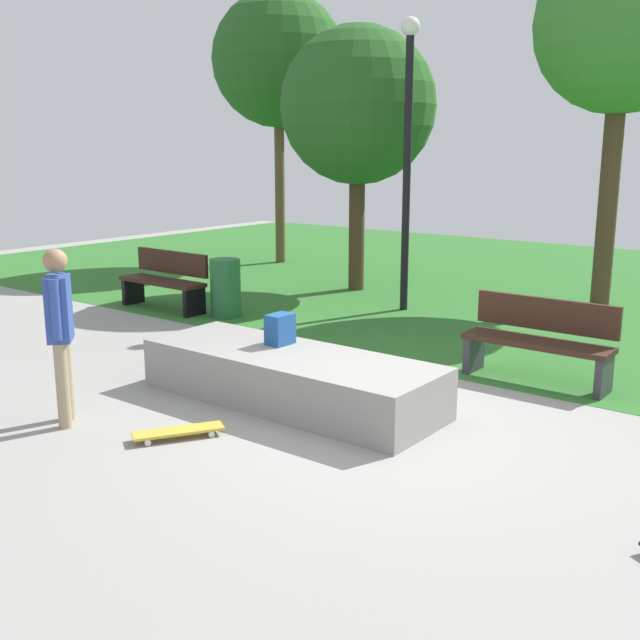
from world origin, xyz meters
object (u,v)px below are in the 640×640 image
object	(u,v)px
park_bench_near_lamppost	(165,279)
tree_slender_maple	(278,60)
park_bench_center_lawn	(540,339)
tree_leaning_ash	(358,107)
backpack_on_ledge	(280,329)
lamp_post	(408,138)
skater_performing_trick	(60,324)
tree_broad_elm	(623,27)
skateboard_by_ledge	(178,431)
concrete_ledge	(290,377)
trash_bin	(226,288)

from	to	relation	value
park_bench_near_lamppost	tree_slender_maple	size ratio (longest dim) A/B	0.28
park_bench_center_lawn	tree_leaning_ash	world-z (taller)	tree_leaning_ash
backpack_on_ledge	lamp_post	size ratio (longest dim) A/B	0.07
park_bench_center_lawn	backpack_on_ledge	bearing A→B (deg)	-135.27
park_bench_center_lawn	park_bench_near_lamppost	size ratio (longest dim) A/B	1.00
skater_performing_trick	park_bench_near_lamppost	size ratio (longest dim) A/B	1.02
park_bench_center_lawn	tree_leaning_ash	bearing A→B (deg)	145.29
park_bench_near_lamppost	park_bench_center_lawn	bearing A→B (deg)	-0.59
park_bench_center_lawn	tree_broad_elm	world-z (taller)	tree_broad_elm
skateboard_by_ledge	tree_broad_elm	size ratio (longest dim) A/B	0.14
concrete_ledge	park_bench_center_lawn	bearing A→B (deg)	52.04
skater_performing_trick	tree_slender_maple	world-z (taller)	tree_slender_maple
backpack_on_ledge	skater_performing_trick	xyz separation A→B (m)	(-0.96, -1.95, 0.28)
concrete_ledge	tree_leaning_ash	distance (m)	6.91
skateboard_by_ledge	park_bench_center_lawn	size ratio (longest dim) A/B	0.49
lamp_post	park_bench_near_lamppost	bearing A→B (deg)	-143.41
park_bench_center_lawn	lamp_post	distance (m)	4.46
skater_performing_trick	park_bench_center_lawn	size ratio (longest dim) A/B	1.03
backpack_on_ledge	tree_leaning_ash	size ratio (longest dim) A/B	0.07
backpack_on_ledge	tree_slender_maple	bearing A→B (deg)	-138.18
skater_performing_trick	park_bench_near_lamppost	bearing A→B (deg)	128.54
park_bench_near_lamppost	lamp_post	size ratio (longest dim) A/B	0.37
skateboard_by_ledge	trash_bin	world-z (taller)	trash_bin
skater_performing_trick	trash_bin	xyz separation A→B (m)	(-2.03, 4.17, -0.51)
skateboard_by_ledge	trash_bin	bearing A→B (deg)	129.62
park_bench_center_lawn	park_bench_near_lamppost	world-z (taller)	same
skateboard_by_ledge	backpack_on_ledge	bearing A→B (deg)	95.37
skater_performing_trick	tree_broad_elm	xyz separation A→B (m)	(2.20, 8.44, 3.32)
lamp_post	trash_bin	bearing A→B (deg)	-131.98
backpack_on_ledge	tree_leaning_ash	distance (m)	6.45
tree_broad_elm	lamp_post	bearing A→B (deg)	-137.10
tree_slender_maple	trash_bin	distance (m)	6.77
skateboard_by_ledge	lamp_post	world-z (taller)	lamp_post
tree_leaning_ash	backpack_on_ledge	bearing A→B (deg)	-62.68
skateboard_by_ledge	park_bench_near_lamppost	world-z (taller)	park_bench_near_lamppost
backpack_on_ledge	skater_performing_trick	world-z (taller)	skater_performing_trick
backpack_on_ledge	skater_performing_trick	distance (m)	2.19
tree_leaning_ash	tree_slender_maple	world-z (taller)	tree_slender_maple
tree_leaning_ash	park_bench_near_lamppost	bearing A→B (deg)	-113.90
park_bench_near_lamppost	tree_broad_elm	xyz separation A→B (m)	(5.39, 4.44, 3.79)
concrete_ledge	tree_leaning_ash	xyz separation A→B (m)	(-3.03, 5.47, 2.93)
skater_performing_trick	tree_leaning_ash	bearing A→B (deg)	103.73
park_bench_near_lamppost	tree_leaning_ash	size ratio (longest dim) A/B	0.35
tree_slender_maple	tree_broad_elm	distance (m)	7.20
skateboard_by_ledge	park_bench_center_lawn	bearing A→B (deg)	62.37
park_bench_near_lamppost	backpack_on_ledge	bearing A→B (deg)	-26.36
tree_leaning_ash	trash_bin	size ratio (longest dim) A/B	5.16
skateboard_by_ledge	tree_leaning_ash	world-z (taller)	tree_leaning_ash
park_bench_center_lawn	trash_bin	size ratio (longest dim) A/B	1.82
concrete_ledge	skater_performing_trick	xyz separation A→B (m)	(-1.26, -1.75, 0.70)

